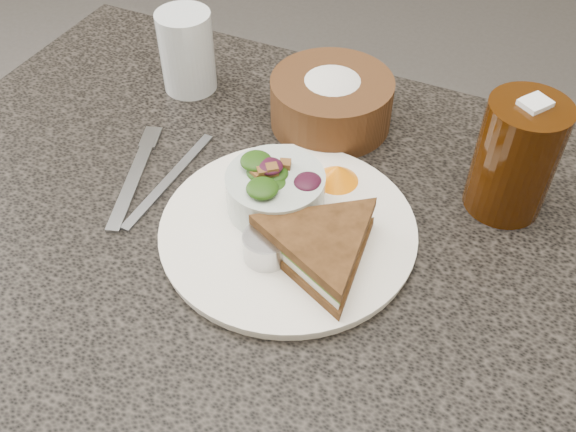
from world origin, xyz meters
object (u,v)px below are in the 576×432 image
at_px(dinner_plate, 288,230).
at_px(dressing_ramekin, 266,246).
at_px(dining_table, 277,382).
at_px(sandwich, 321,247).
at_px(salad_bowl, 275,186).
at_px(water_glass, 187,52).
at_px(bread_basket, 332,94).
at_px(cola_glass, 517,154).

height_order(dinner_plate, dressing_ramekin, dressing_ramekin).
xyz_separation_m(dining_table, sandwich, (0.08, -0.04, 0.41)).
bearing_deg(dressing_ramekin, dinner_plate, 86.72).
bearing_deg(sandwich, salad_bowl, 169.99).
bearing_deg(dinner_plate, water_glass, 140.56).
bearing_deg(dinner_plate, dining_table, 152.14).
relative_size(sandwich, water_glass, 1.41).
xyz_separation_m(dressing_ramekin, bread_basket, (-0.03, 0.27, 0.02)).
relative_size(dining_table, sandwich, 6.08).
bearing_deg(sandwich, bread_basket, 134.21).
bearing_deg(cola_glass, dressing_ramekin, -136.37).
relative_size(sandwich, bread_basket, 1.00).
distance_m(dressing_ramekin, water_glass, 0.36).
bearing_deg(water_glass, salad_bowl, -39.21).
relative_size(dining_table, salad_bowl, 8.76).
bearing_deg(sandwich, dinner_plate, 173.99).
bearing_deg(dressing_ramekin, cola_glass, 43.63).
bearing_deg(dinner_plate, bread_basket, 99.43).
distance_m(dining_table, salad_bowl, 0.42).
relative_size(salad_bowl, bread_basket, 0.69).
bearing_deg(water_glass, sandwich, -38.00).
height_order(dinner_plate, salad_bowl, salad_bowl).
height_order(dining_table, water_glass, water_glass).
distance_m(cola_glass, water_glass, 0.47).
distance_m(dressing_ramekin, cola_glass, 0.30).
bearing_deg(cola_glass, dining_table, -149.06).
distance_m(dinner_plate, water_glass, 0.34).
distance_m(sandwich, bread_basket, 0.26).
distance_m(sandwich, cola_glass, 0.25).
relative_size(sandwich, salad_bowl, 1.44).
height_order(dining_table, dressing_ramekin, dressing_ramekin).
distance_m(bread_basket, water_glass, 0.22).
height_order(dinner_plate, water_glass, water_glass).
relative_size(dining_table, dinner_plate, 3.44).
bearing_deg(salad_bowl, cola_glass, 28.93).
bearing_deg(dining_table, salad_bowl, 98.75).
height_order(sandwich, bread_basket, bread_basket).
distance_m(sandwich, salad_bowl, 0.10).
height_order(dining_table, sandwich, sandwich).
xyz_separation_m(sandwich, salad_bowl, (-0.08, 0.06, 0.01)).
bearing_deg(sandwich, dining_table, 174.77).
relative_size(salad_bowl, water_glass, 0.98).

